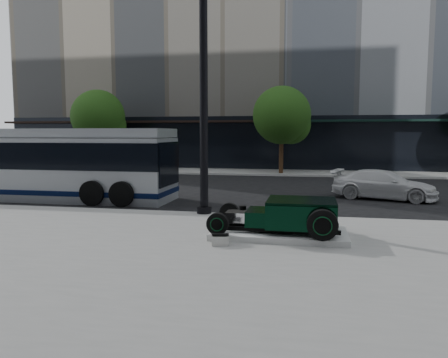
% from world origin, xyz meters
% --- Properties ---
extents(ground, '(120.00, 120.00, 0.00)m').
position_xyz_m(ground, '(0.00, 0.00, 0.00)').
color(ground, black).
rests_on(ground, ground).
extents(sidewalk_near, '(70.00, 17.00, 0.12)m').
position_xyz_m(sidewalk_near, '(0.00, -10.50, 0.06)').
color(sidewalk_near, gray).
rests_on(sidewalk_near, ground).
extents(sidewalk_far, '(70.00, 4.00, 0.12)m').
position_xyz_m(sidewalk_far, '(0.00, 14.00, 0.06)').
color(sidewalk_far, gray).
rests_on(sidewalk_far, ground).
extents(street_trees, '(29.80, 3.80, 5.70)m').
position_xyz_m(street_trees, '(1.15, 13.07, 3.77)').
color(street_trees, black).
rests_on(street_trees, sidewalk_far).
extents(display_plinth, '(3.40, 1.80, 0.15)m').
position_xyz_m(display_plinth, '(2.18, -4.94, 0.20)').
color(display_plinth, silver).
rests_on(display_plinth, sidewalk_near).
extents(hot_rod, '(3.22, 2.00, 0.81)m').
position_xyz_m(hot_rod, '(2.51, -4.94, 0.70)').
color(hot_rod, black).
rests_on(hot_rod, display_plinth).
extents(info_plaque, '(0.46, 0.38, 0.31)m').
position_xyz_m(info_plaque, '(0.88, -6.11, 0.24)').
color(info_plaque, silver).
rests_on(info_plaque, sidewalk_near).
extents(lamppost, '(0.48, 0.48, 8.74)m').
position_xyz_m(lamppost, '(-0.48, -2.20, 4.16)').
color(lamppost, black).
rests_on(lamppost, sidewalk_near).
extents(transit_bus, '(12.12, 2.88, 2.92)m').
position_xyz_m(transit_bus, '(-8.55, 0.40, 1.49)').
color(transit_bus, '#ACB1B6').
rests_on(transit_bus, ground).
extents(white_sedan, '(4.50, 2.85, 1.22)m').
position_xyz_m(white_sedan, '(5.95, 3.04, 0.61)').
color(white_sedan, silver).
rests_on(white_sedan, ground).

